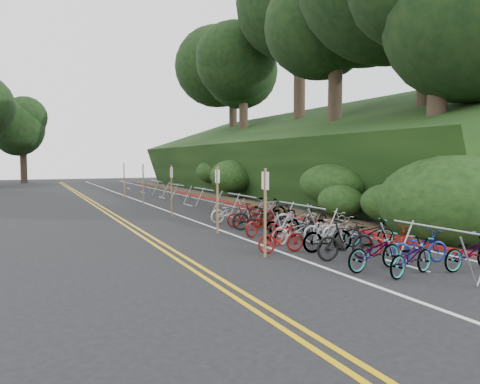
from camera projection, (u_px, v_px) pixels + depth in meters
The scene contains 11 objects.
ground at pixel (266, 261), 12.78m from camera, with size 120.00×120.00×0.00m, color black.
road_markings at pixel (178, 218), 22.19m from camera, with size 7.47×80.00×0.01m.
red_curb at pixel (255, 208), 26.03m from camera, with size 0.25×28.00×0.10m, color maroon.
embankment at pixel (299, 162), 35.27m from camera, with size 14.30×48.14×9.11m.
tree_cluster at pixel (244, 46), 36.02m from camera, with size 32.49×54.07×18.45m.
bike_rack_front at pixel (434, 240), 11.19m from camera, with size 1.15×2.62×1.18m.
bike_racks_rest at pixel (203, 194), 25.75m from camera, with size 1.14×23.00×1.17m.
signpost_near at pixel (265, 207), 13.18m from camera, with size 0.08×0.40×2.53m.
signposts_rest at pixel (156, 184), 25.62m from camera, with size 0.08×18.40×2.50m.
bike_front at pixel (281, 238), 13.92m from camera, with size 1.49×0.42×0.90m, color maroon.
bike_valet at pixel (315, 227), 15.94m from camera, with size 3.30×12.35×1.09m.
Camera 1 is at (-5.93, -11.17, 2.78)m, focal length 35.00 mm.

